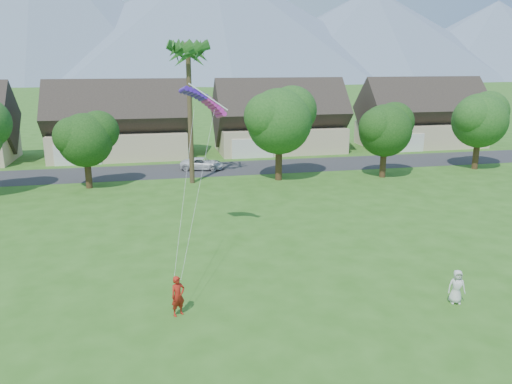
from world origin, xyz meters
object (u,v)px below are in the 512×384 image
object	(u,v)px
parked_car	(202,164)
parafoil_kite	(205,99)
watcher	(457,287)
kite_flyer	(178,296)

from	to	relation	value
parked_car	parafoil_kite	world-z (taller)	parafoil_kite
watcher	parked_car	distance (m)	32.51
watcher	parafoil_kite	distance (m)	16.56
parked_car	parafoil_kite	size ratio (longest dim) A/B	1.49
watcher	parafoil_kite	bearing A→B (deg)	149.42
kite_flyer	parked_car	size ratio (longest dim) A/B	0.41
parafoil_kite	parked_car	bearing A→B (deg)	77.41
kite_flyer	parafoil_kite	xyz separation A→B (m)	(2.37, 8.90, 7.77)
parafoil_kite	kite_flyer	bearing A→B (deg)	-112.40
kite_flyer	parafoil_kite	distance (m)	12.05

